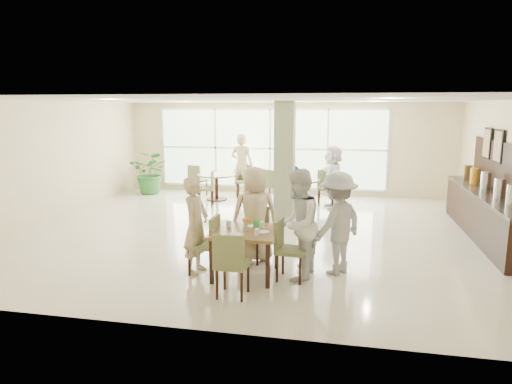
% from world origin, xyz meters
% --- Properties ---
extents(ground, '(10.00, 10.00, 0.00)m').
position_xyz_m(ground, '(0.00, 0.00, 0.00)').
color(ground, beige).
rests_on(ground, ground).
extents(room_shell, '(10.00, 10.00, 10.00)m').
position_xyz_m(room_shell, '(0.00, 0.00, 1.70)').
color(room_shell, white).
rests_on(room_shell, ground).
extents(window_bank, '(7.00, 0.04, 7.00)m').
position_xyz_m(window_bank, '(-0.50, 4.46, 1.40)').
color(window_bank, silver).
rests_on(window_bank, ground).
extents(column, '(0.45, 0.45, 2.80)m').
position_xyz_m(column, '(0.40, 1.20, 1.40)').
color(column, '#707C56').
rests_on(column, ground).
extents(main_table, '(1.03, 1.03, 0.75)m').
position_xyz_m(main_table, '(0.32, -2.62, 0.67)').
color(main_table, brown).
rests_on(main_table, ground).
extents(round_table_left, '(1.13, 1.13, 0.75)m').
position_xyz_m(round_table_left, '(-1.85, 3.15, 0.58)').
color(round_table_left, brown).
rests_on(round_table_left, ground).
extents(round_table_right, '(1.16, 1.16, 0.75)m').
position_xyz_m(round_table_right, '(0.57, 2.68, 0.58)').
color(round_table_right, brown).
rests_on(round_table_right, ground).
extents(chairs_main_table, '(1.91, 2.04, 0.95)m').
position_xyz_m(chairs_main_table, '(0.31, -2.64, 0.47)').
color(chairs_main_table, '#5D6738').
rests_on(chairs_main_table, ground).
extents(chairs_table_left, '(1.96, 1.89, 0.95)m').
position_xyz_m(chairs_table_left, '(-1.88, 3.20, 0.47)').
color(chairs_table_left, '#5D6738').
rests_on(chairs_table_left, ground).
extents(chairs_table_right, '(2.05, 1.82, 0.95)m').
position_xyz_m(chairs_table_right, '(0.53, 2.67, 0.47)').
color(chairs_table_right, '#5D6738').
rests_on(chairs_table_right, ground).
extents(tabletop_clutter, '(0.75, 0.72, 0.21)m').
position_xyz_m(tabletop_clutter, '(0.38, -2.61, 0.81)').
color(tabletop_clutter, white).
rests_on(tabletop_clutter, main_table).
extents(buffet_counter, '(0.64, 4.70, 1.95)m').
position_xyz_m(buffet_counter, '(4.70, 0.51, 0.55)').
color(buffet_counter, black).
rests_on(buffet_counter, ground).
extents(framed_art_a, '(0.05, 0.55, 0.70)m').
position_xyz_m(framed_art_a, '(4.95, 1.00, 1.85)').
color(framed_art_a, black).
rests_on(framed_art_a, ground).
extents(framed_art_b, '(0.05, 0.55, 0.70)m').
position_xyz_m(framed_art_b, '(4.95, 1.80, 1.85)').
color(framed_art_b, black).
rests_on(framed_art_b, ground).
extents(potted_plant, '(1.22, 1.22, 1.33)m').
position_xyz_m(potted_plant, '(-4.10, 3.67, 0.66)').
color(potted_plant, '#2B6D2D').
rests_on(potted_plant, ground).
extents(teen_left, '(0.45, 0.62, 1.58)m').
position_xyz_m(teen_left, '(-0.50, -2.61, 0.79)').
color(teen_left, '#C7B085').
rests_on(teen_left, ground).
extents(teen_far, '(0.92, 0.73, 1.67)m').
position_xyz_m(teen_far, '(0.31, -1.85, 0.83)').
color(teen_far, '#C7B085').
rests_on(teen_far, ground).
extents(teen_right, '(0.76, 0.92, 1.74)m').
position_xyz_m(teen_right, '(1.13, -2.53, 0.87)').
color(teen_right, white).
rests_on(teen_right, ground).
extents(teen_standing, '(1.14, 1.23, 1.66)m').
position_xyz_m(teen_standing, '(1.73, -2.20, 0.83)').
color(teen_standing, '#A7A7AA').
rests_on(teen_standing, ground).
extents(adult_a, '(0.93, 0.57, 1.53)m').
position_xyz_m(adult_a, '(0.47, 1.78, 0.77)').
color(adult_a, teal).
rests_on(adult_a, ground).
extents(adult_b, '(1.00, 1.66, 1.68)m').
position_xyz_m(adult_b, '(1.48, 2.71, 0.84)').
color(adult_b, white).
rests_on(adult_b, ground).
extents(adult_standing, '(0.73, 0.51, 1.89)m').
position_xyz_m(adult_standing, '(-1.27, 3.91, 0.95)').
color(adult_standing, '#C7B085').
rests_on(adult_standing, ground).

